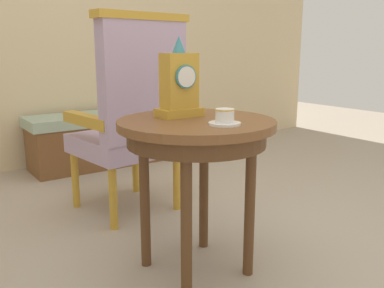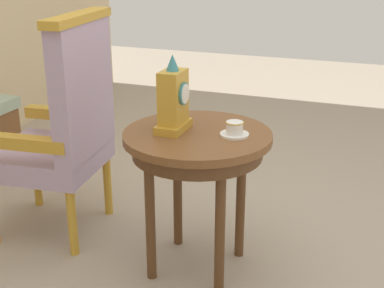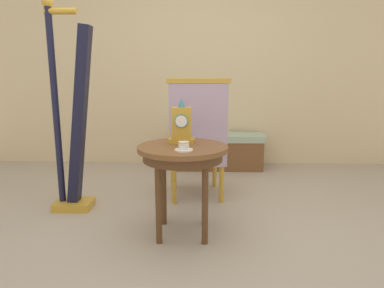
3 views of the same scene
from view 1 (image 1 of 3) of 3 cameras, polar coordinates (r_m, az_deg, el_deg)
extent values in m
plane|color=tan|center=(1.92, 3.74, -17.16)|extent=(10.00, 10.00, 0.00)
cylinder|color=brown|center=(1.73, 0.59, 2.75)|extent=(0.65, 0.65, 0.03)
cylinder|color=#56351C|center=(1.74, 0.59, 1.05)|extent=(0.57, 0.57, 0.07)
cylinder|color=#56351C|center=(2.03, 1.61, -5.51)|extent=(0.04, 0.04, 0.64)
cylinder|color=#56351C|center=(1.87, -6.42, -7.27)|extent=(0.04, 0.04, 0.64)
cylinder|color=#56351C|center=(1.61, -0.77, -10.55)|extent=(0.04, 0.04, 0.64)
cylinder|color=#56351C|center=(1.80, 7.83, -8.11)|extent=(0.04, 0.04, 0.64)
cylinder|color=white|center=(1.61, 4.44, 2.77)|extent=(0.12, 0.12, 0.01)
cylinder|color=white|center=(1.60, 4.46, 3.86)|extent=(0.07, 0.07, 0.05)
torus|color=gold|center=(1.60, 4.47, 4.68)|extent=(0.08, 0.08, 0.00)
cube|color=gold|center=(1.80, -1.73, 4.31)|extent=(0.19, 0.11, 0.04)
cube|color=gold|center=(1.79, -1.76, 8.52)|extent=(0.14, 0.09, 0.23)
cylinder|color=teal|center=(1.74, -0.83, 9.08)|extent=(0.10, 0.01, 0.10)
cylinder|color=white|center=(1.74, -0.72, 9.07)|extent=(0.08, 0.00, 0.08)
cone|color=teal|center=(1.78, -1.79, 13.34)|extent=(0.06, 0.06, 0.07)
cube|color=#B299B7|center=(2.53, -9.16, 0.06)|extent=(0.57, 0.57, 0.11)
cube|color=#B299B7|center=(2.30, -6.50, 8.31)|extent=(0.53, 0.15, 0.64)
cube|color=gold|center=(2.29, -6.72, 16.80)|extent=(0.57, 0.16, 0.04)
cube|color=gold|center=(2.63, -5.05, 4.30)|extent=(0.12, 0.47, 0.06)
cube|color=gold|center=(2.39, -13.95, 3.11)|extent=(0.12, 0.47, 0.06)
cylinder|color=gold|center=(2.88, -7.67, -3.04)|extent=(0.04, 0.04, 0.35)
cylinder|color=gold|center=(2.68, -15.52, -4.66)|extent=(0.04, 0.04, 0.35)
cylinder|color=gold|center=(2.54, -2.09, -5.09)|extent=(0.04, 0.04, 0.35)
cylinder|color=gold|center=(2.31, -10.63, -7.24)|extent=(0.04, 0.04, 0.35)
cube|color=#9EB299|center=(3.54, -12.58, 3.46)|extent=(1.15, 0.40, 0.08)
cube|color=brown|center=(3.59, -12.41, -0.01)|extent=(1.10, 0.38, 0.36)
camera|label=2|loc=(1.33, -99.38, 19.69)|focal=50.26mm
camera|label=3|loc=(1.54, 98.69, 6.36)|focal=32.15mm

